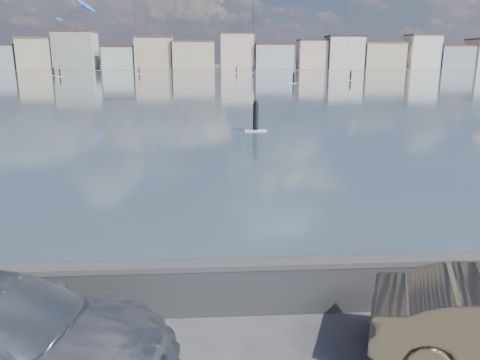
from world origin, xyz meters
The scene contains 6 objects.
bay_water centered at (0.00, 91.50, 0.01)m, with size 500.00×177.00×0.00m, color #334B56.
far_shore_strip centered at (0.00, 200.00, 0.01)m, with size 500.00×60.00×0.00m, color #4C473D.
seawall centered at (0.00, 2.70, 0.58)m, with size 400.00×0.36×1.08m.
far_buildings centered at (1.31, 186.00, 6.03)m, with size 240.79×13.26×14.60m.
kitesurfer_6 centered at (-33.66, 131.86, 18.33)m, with size 8.65×19.68×21.22m.
kitesurfer_13 centered at (-41.08, 132.75, 14.53)m, with size 4.45×14.34×15.79m.
Camera 1 is at (0.44, -5.10, 4.59)m, focal length 35.00 mm.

